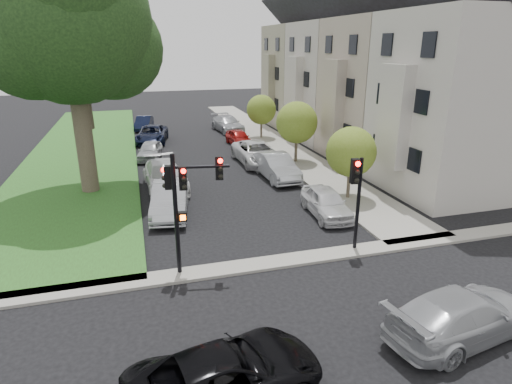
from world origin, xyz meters
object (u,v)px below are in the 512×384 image
object	(u,v)px
small_tree_a	(351,152)
car_parked_2	(257,153)
eucalyptus	(67,22)
small_tree_c	(261,110)
car_cross_far	(463,315)
small_tree_b	(297,123)
car_parked_1	(277,167)
car_parked_0	(326,202)
car_parked_5	(170,199)
car_parked_4	(228,124)
car_parked_9	(144,123)
car_parked_7	(150,150)
traffic_signal_secondary	(357,188)
car_parked_8	(152,134)
car_cross_near	(226,375)
traffic_signal_main	(185,193)
car_parked_3	(239,138)
car_parked_6	(165,176)

from	to	relation	value
small_tree_a	car_parked_2	size ratio (longest dim) A/B	0.72
eucalyptus	small_tree_c	xyz separation A→B (m)	(13.98, 11.56, -6.66)
car_cross_far	car_parked_2	distance (m)	20.31
small_tree_b	car_parked_1	xyz separation A→B (m)	(-2.60, -3.32, -2.15)
car_parked_0	car_parked_1	world-z (taller)	car_parked_1
eucalyptus	car_parked_5	world-z (taller)	eucalyptus
car_parked_2	car_parked_4	size ratio (longest dim) A/B	1.08
car_parked_1	car_parked_2	size ratio (longest dim) A/B	0.85
eucalyptus	car_cross_far	size ratio (longest dim) A/B	2.70
small_tree_c	car_parked_2	world-z (taller)	small_tree_c
eucalyptus	car_cross_far	bearing A→B (deg)	-55.64
car_parked_5	car_parked_9	size ratio (longest dim) A/B	1.17
car_parked_2	car_parked_7	distance (m)	8.15
small_tree_a	traffic_signal_secondary	size ratio (longest dim) A/B	1.02
eucalyptus	car_parked_2	world-z (taller)	eucalyptus
car_parked_8	car_parked_9	xyz separation A→B (m)	(-0.45, 6.32, -0.06)
car_parked_5	car_parked_8	world-z (taller)	car_parked_5
car_cross_near	car_parked_7	world-z (taller)	car_cross_near
eucalyptus	small_tree_b	xyz separation A→B (m)	(13.98, 2.80, -6.35)
eucalyptus	small_tree_a	bearing A→B (deg)	-20.70
small_tree_a	car_parked_1	size ratio (longest dim) A/B	0.84
small_tree_a	traffic_signal_secondary	bearing A→B (deg)	-116.04
small_tree_b	traffic_signal_main	distance (m)	16.84
car_parked_0	car_parked_8	distance (m)	21.18
traffic_signal_main	car_parked_7	world-z (taller)	traffic_signal_main
eucalyptus	car_parked_4	world-z (taller)	eucalyptus
car_parked_3	car_parked_6	distance (m)	12.32
small_tree_a	small_tree_b	world-z (taller)	small_tree_b
traffic_signal_main	traffic_signal_secondary	world-z (taller)	traffic_signal_main
car_parked_1	small_tree_a	bearing A→B (deg)	-63.59
car_parked_2	car_parked_5	size ratio (longest dim) A/B	1.18
car_parked_3	car_parked_7	world-z (taller)	car_parked_7
traffic_signal_secondary	car_parked_4	world-z (taller)	traffic_signal_secondary
eucalyptus	car_parked_4	distance (m)	21.45
car_parked_5	car_parked_6	xyz separation A→B (m)	(0.08, 4.18, 0.01)
eucalyptus	small_tree_c	bearing A→B (deg)	39.59
eucalyptus	car_parked_8	world-z (taller)	eucalyptus
car_cross_far	car_parked_0	bearing A→B (deg)	-11.59
car_parked_5	traffic_signal_main	bearing A→B (deg)	-80.15
traffic_signal_secondary	car_parked_9	size ratio (longest dim) A/B	0.98
small_tree_b	small_tree_c	size ratio (longest dim) A/B	1.12
eucalyptus	small_tree_a	distance (m)	16.33
car_parked_1	car_parked_9	distance (m)	20.92
car_parked_6	car_parked_9	distance (m)	19.59
eucalyptus	car_parked_1	xyz separation A→B (m)	(11.38, -0.52, -8.50)
small_tree_b	car_parked_3	distance (m)	7.55
car_cross_far	car_parked_6	xyz separation A→B (m)	(-7.27, 16.36, 0.07)
traffic_signal_main	car_parked_8	bearing A→B (deg)	90.14
car_parked_9	car_parked_2	bearing A→B (deg)	-54.38
traffic_signal_main	car_parked_7	size ratio (longest dim) A/B	1.21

